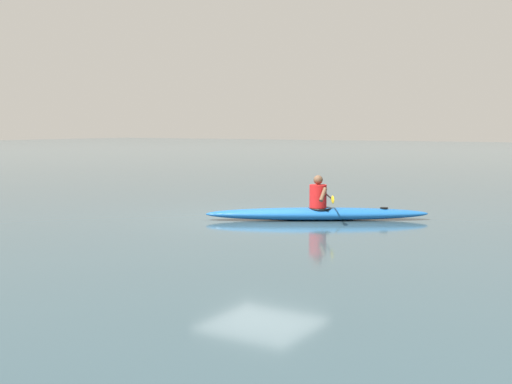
% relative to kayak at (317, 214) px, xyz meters
% --- Properties ---
extents(ground_plane, '(160.00, 160.00, 0.00)m').
position_rel_kayak_xyz_m(ground_plane, '(1.18, 0.47, -0.14)').
color(ground_plane, '#334C56').
extents(kayak, '(4.57, 3.25, 0.29)m').
position_rel_kayak_xyz_m(kayak, '(0.00, 0.00, 0.00)').
color(kayak, '#1959A5').
rests_on(kayak, ground).
extents(kayaker, '(1.33, 2.02, 0.74)m').
position_rel_kayak_xyz_m(kayaker, '(-0.03, -0.02, 0.44)').
color(kayaker, red).
rests_on(kayaker, kayak).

